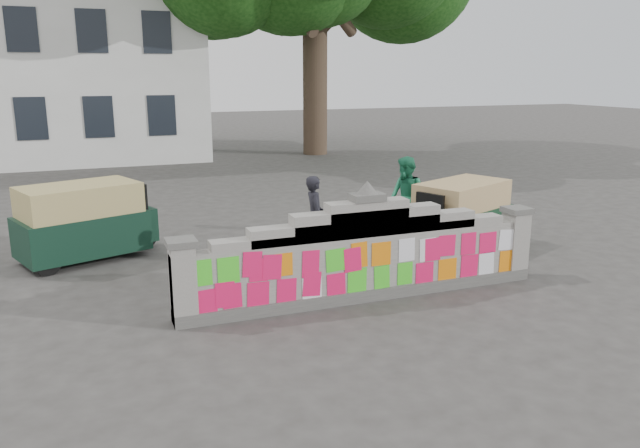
% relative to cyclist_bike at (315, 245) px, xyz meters
% --- Properties ---
extents(ground, '(100.00, 100.00, 0.00)m').
position_rel_cyclist_bike_xyz_m(ground, '(0.19, -1.90, -0.46)').
color(ground, '#383533').
rests_on(ground, ground).
extents(parapet_wall, '(6.48, 0.44, 2.01)m').
position_rel_cyclist_bike_xyz_m(parapet_wall, '(0.19, -1.91, 0.29)').
color(parapet_wall, '#4C4C49').
rests_on(parapet_wall, ground).
extents(building, '(16.00, 10.00, 8.90)m').
position_rel_cyclist_bike_xyz_m(building, '(-6.81, 20.08, 3.56)').
color(building, silver).
rests_on(building, ground).
extents(cyclist_bike, '(1.82, 0.85, 0.92)m').
position_rel_cyclist_bike_xyz_m(cyclist_bike, '(0.00, 0.00, 0.00)').
color(cyclist_bike, black).
rests_on(cyclist_bike, ground).
extents(cyclist_rider, '(0.45, 0.62, 1.56)m').
position_rel_cyclist_bike_xyz_m(cyclist_rider, '(0.00, 0.00, 0.32)').
color(cyclist_rider, black).
rests_on(cyclist_rider, ground).
extents(pedestrian, '(0.73, 0.93, 1.87)m').
position_rel_cyclist_bike_xyz_m(pedestrian, '(2.71, 1.33, 0.48)').
color(pedestrian, '#227D56').
rests_on(pedestrian, ground).
extents(rickshaw_left, '(2.87, 2.04, 1.55)m').
position_rel_cyclist_bike_xyz_m(rickshaw_left, '(-4.11, 2.22, 0.34)').
color(rickshaw_left, black).
rests_on(rickshaw_left, ground).
extents(rickshaw_right, '(2.68, 1.99, 1.44)m').
position_rel_cyclist_bike_xyz_m(rickshaw_right, '(3.39, 0.16, 0.29)').
color(rickshaw_right, black).
rests_on(rickshaw_right, ground).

